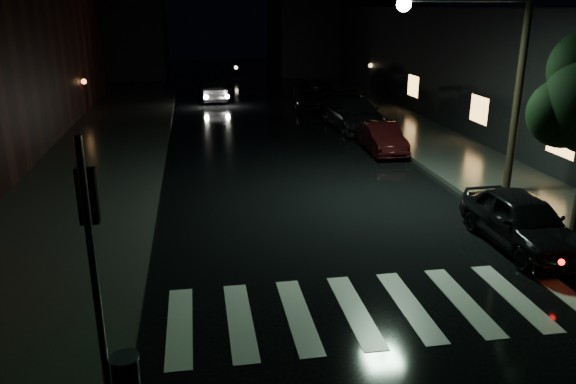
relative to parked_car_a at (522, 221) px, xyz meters
name	(u,v)px	position (x,y,z in m)	size (l,w,h in m)	color
ground	(242,334)	(-7.60, -3.00, -0.72)	(120.00, 120.00, 0.00)	black
sidewalk_left	(92,158)	(-12.60, 11.00, -0.65)	(6.00, 44.00, 0.15)	#282826
sidewalk_right	(434,144)	(2.40, 11.00, -0.65)	(4.00, 44.00, 0.15)	#282826
building_right	(534,67)	(9.40, 15.00, 2.28)	(10.00, 40.00, 6.00)	black
building_far_left	(86,30)	(-17.60, 42.00, 3.28)	(14.00, 10.00, 8.00)	black
building_far_right	(345,34)	(6.40, 42.00, 2.78)	(14.00, 10.00, 7.00)	black
crosswalk	(382,308)	(-4.60, -2.50, -0.72)	(9.00, 3.00, 0.01)	beige
signal_pole_corner	(110,312)	(-9.74, -4.46, 0.82)	(0.68, 0.61, 4.20)	slate
utility_pole	(503,55)	(1.23, 4.00, 3.88)	(4.92, 0.44, 8.00)	black
parked_car_a	(522,221)	(0.00, 0.00, 0.00)	(1.71, 4.24, 1.44)	black
parked_car_b	(382,138)	(-0.37, 10.29, -0.08)	(1.35, 3.88, 1.28)	black
parked_car_c	(353,113)	(-0.24, 15.24, 0.09)	(2.28, 5.60, 1.63)	black
parked_car_d	(315,94)	(-0.79, 22.02, 0.07)	(2.64, 5.72, 1.59)	black
oncoming_car	(212,90)	(-7.10, 25.54, 0.01)	(1.55, 4.44, 1.46)	black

